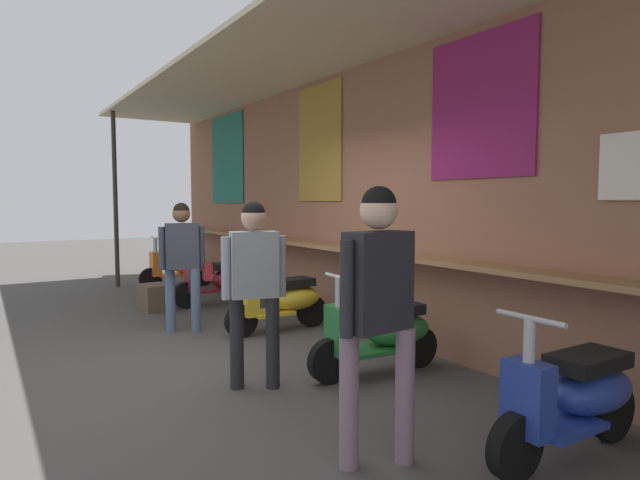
# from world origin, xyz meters

# --- Properties ---
(ground_plane) EXTENTS (37.56, 37.56, 0.00)m
(ground_plane) POSITION_xyz_m (0.00, 0.00, 0.00)
(ground_plane) COLOR #474442
(market_stall_facade) EXTENTS (13.42, 2.18, 3.40)m
(market_stall_facade) POSITION_xyz_m (0.00, 1.89, 1.88)
(market_stall_facade) COLOR #8C5B44
(market_stall_facade) RESTS_ON ground_plane
(scooter_orange) EXTENTS (0.46, 1.40, 0.97)m
(scooter_orange) POSITION_xyz_m (-4.94, 1.08, 0.39)
(scooter_orange) COLOR orange
(scooter_orange) RESTS_ON ground_plane
(scooter_maroon) EXTENTS (0.46, 1.40, 0.97)m
(scooter_maroon) POSITION_xyz_m (-2.98, 1.08, 0.39)
(scooter_maroon) COLOR maroon
(scooter_maroon) RESTS_ON ground_plane
(scooter_yellow) EXTENTS (0.46, 1.40, 0.97)m
(scooter_yellow) POSITION_xyz_m (-0.97, 1.08, 0.39)
(scooter_yellow) COLOR gold
(scooter_yellow) RESTS_ON ground_plane
(scooter_green) EXTENTS (0.49, 1.40, 0.97)m
(scooter_green) POSITION_xyz_m (0.99, 1.08, 0.39)
(scooter_green) COLOR #237533
(scooter_green) RESTS_ON ground_plane
(scooter_blue) EXTENTS (0.46, 1.40, 0.97)m
(scooter_blue) POSITION_xyz_m (2.91, 1.08, 0.39)
(scooter_blue) COLOR #233D9E
(scooter_blue) RESTS_ON ground_plane
(shopper_with_handbag) EXTENTS (0.35, 0.65, 1.60)m
(shopper_with_handbag) POSITION_xyz_m (-1.61, 0.03, 0.97)
(shopper_with_handbag) COLOR slate
(shopper_with_handbag) RESTS_ON ground_plane
(shopper_browsing) EXTENTS (0.25, 0.58, 1.72)m
(shopper_browsing) POSITION_xyz_m (2.33, -0.06, 1.07)
(shopper_browsing) COLOR gray
(shopper_browsing) RESTS_ON ground_plane
(shopper_passing) EXTENTS (0.30, 0.54, 1.63)m
(shopper_passing) POSITION_xyz_m (0.69, -0.11, 1.00)
(shopper_passing) COLOR #232328
(shopper_passing) RESTS_ON ground_plane
(merchandise_crate) EXTENTS (0.50, 0.42, 0.39)m
(merchandise_crate) POSITION_xyz_m (-3.11, 0.06, 0.19)
(merchandise_crate) COLOR brown
(merchandise_crate) RESTS_ON ground_plane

